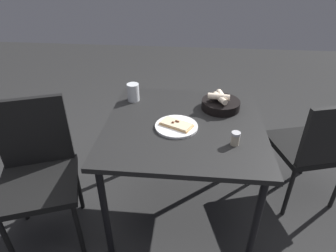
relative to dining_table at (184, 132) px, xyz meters
The scene contains 8 objects.
ground 0.66m from the dining_table, ahead, with size 8.00×8.00×0.00m, color #282828.
dining_table is the anchor object (origin of this frame).
pizza_plate 0.10m from the dining_table, 129.64° to the right, with size 0.25×0.25×0.04m.
bread_basket 0.32m from the dining_table, 42.12° to the left, with size 0.25×0.25×0.12m.
beer_glass 0.47m from the dining_table, 143.21° to the left, with size 0.08×0.08×0.12m.
pepper_shaker 0.36m from the dining_table, 34.82° to the right, with size 0.05×0.05×0.08m.
chair_near 0.90m from the dining_table, 164.72° to the right, with size 0.57×0.57×0.91m.
chair_far 0.91m from the dining_table, 10.88° to the left, with size 0.54×0.54×0.86m.
Camera 1 is at (0.04, -1.49, 1.63)m, focal length 30.87 mm.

